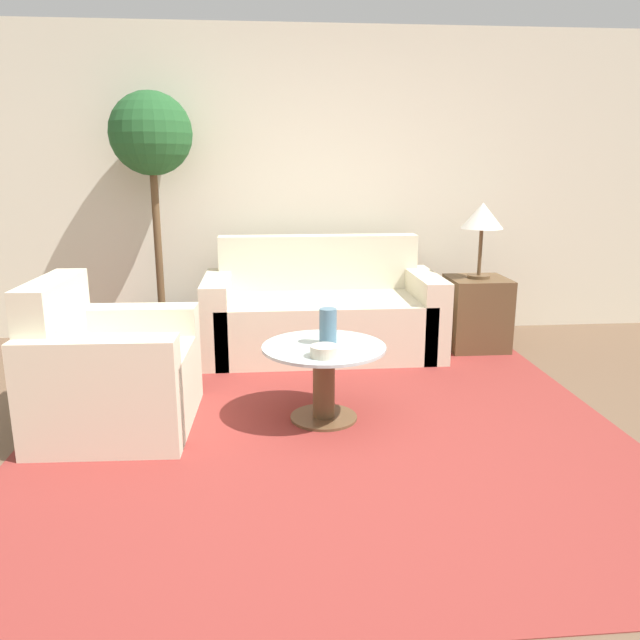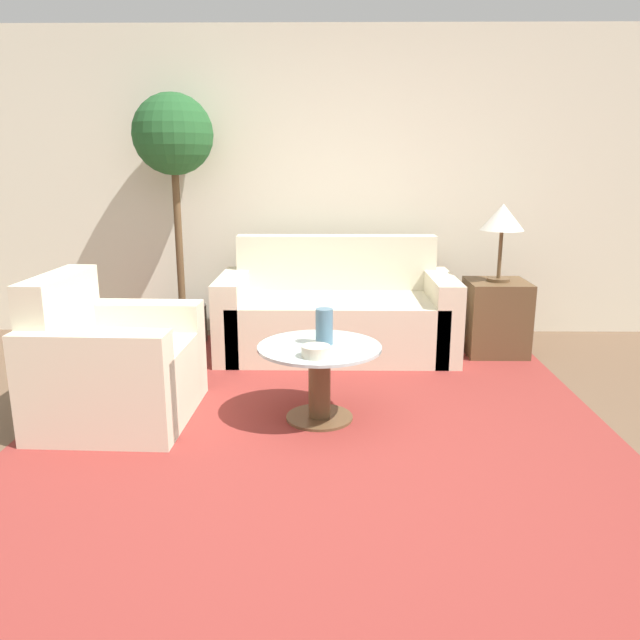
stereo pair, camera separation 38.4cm
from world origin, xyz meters
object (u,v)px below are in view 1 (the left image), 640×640
Objects in this scene: armchair at (107,377)px; sofa_main at (321,315)px; bowl at (324,351)px; potted_plant at (153,167)px; vase at (328,326)px; coffee_table at (324,372)px; table_lamp at (482,218)px.

sofa_main is at bearing -42.24° from armchair.
sofa_main is 11.58× the size of bowl.
potted_plant is 2.23m from vase.
armchair reaches higher than coffee_table.
armchair is at bearing -92.10° from potted_plant.
table_lamp is at bearing -60.89° from armchair.
sofa_main is at bearing 86.29° from vase.
sofa_main is 1.64m from bowl.
table_lamp reaches higher than armchair.
coffee_table is at bearing -88.74° from armchair.
vase is at bearing -53.39° from potted_plant.
sofa_main is 1.42m from coffee_table.
potted_plant is (-2.58, 0.31, 0.39)m from table_lamp.
potted_plant reaches higher than sofa_main.
vase is at bearing -87.08° from armchair.
potted_plant is at bearing 125.38° from coffee_table.
potted_plant is at bearing 121.89° from bowl.
vase is (-0.09, -1.38, 0.27)m from sofa_main.
armchair is 4.51× the size of vase.
potted_plant is 2.42m from bowl.
table_lamp is at bearing -2.46° from sofa_main.
table_lamp is (2.64, 1.35, 0.77)m from armchair.
vase is (-1.36, -1.33, -0.50)m from table_lamp.
vase is 0.26m from bowl.
table_lamp is 3.76× the size of bowl.
bowl is (-0.02, -0.21, 0.20)m from coffee_table.
armchair is 1.32× the size of coffee_table.
vase is at bearing 52.93° from coffee_table.
potted_plant reaches higher than vase.
table_lamp is (1.39, 1.36, 0.77)m from coffee_table.
coffee_table is 2.36m from potted_plant.
armchair reaches higher than vase.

